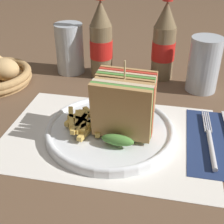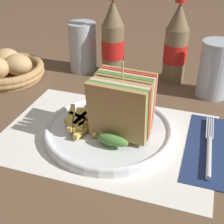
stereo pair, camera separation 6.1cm
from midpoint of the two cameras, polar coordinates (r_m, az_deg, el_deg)
ground_plane at (r=0.60m, az=0.57°, el=-4.99°), size 4.00×4.00×0.00m
placemat at (r=0.61m, az=2.08°, el=-4.47°), size 0.41×0.28×0.00m
plate_main at (r=0.61m, az=2.27°, el=-3.41°), size 0.25×0.25×0.02m
club_sandwich at (r=0.57m, az=4.87°, el=0.84°), size 0.11×0.11×0.14m
fries_pile at (r=0.60m, az=-2.63°, el=-1.50°), size 0.08×0.10×0.02m
napkin at (r=0.62m, az=22.09°, el=-6.51°), size 0.13×0.22×0.00m
fork at (r=0.60m, az=20.18°, el=-6.73°), size 0.02×0.19×0.01m
coke_bottle_near at (r=0.82m, az=2.34°, el=12.77°), size 0.06×0.06×0.22m
coke_bottle_far at (r=0.81m, az=13.79°, el=11.69°), size 0.06×0.06×0.22m
glass_near at (r=0.78m, az=20.37°, el=6.67°), size 0.07×0.07×0.13m
glass_far at (r=0.87m, az=-3.33°, el=11.15°), size 0.07×0.07×0.13m
bread_basket at (r=0.87m, az=-16.72°, el=7.51°), size 0.19×0.19×0.07m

